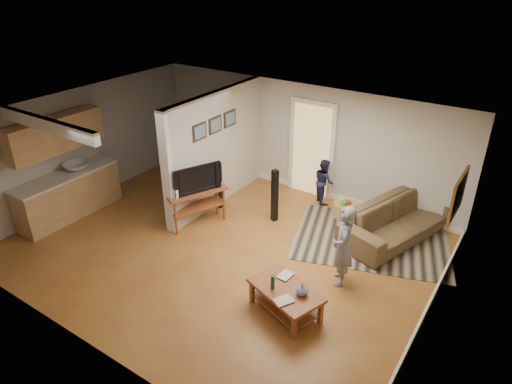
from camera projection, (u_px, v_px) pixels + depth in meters
ground at (223, 247)px, 8.67m from camera, size 7.50×7.50×0.00m
room_shell at (190, 157)px, 8.84m from camera, size 7.54×6.02×2.52m
area_rug at (371, 240)px, 8.88m from camera, size 3.42×2.92×0.01m
sofa at (395, 236)px, 9.01m from camera, size 1.71×2.69×0.73m
coffee_table at (287, 294)px, 6.93m from camera, size 1.29×0.99×0.67m
tv_console at (196, 194)px, 9.10m from camera, size 0.93×1.31×1.06m
speaker_left at (219, 185)px, 9.80m from camera, size 0.14×0.14×1.07m
speaker_right at (275, 196)px, 9.30m from camera, size 0.15×0.15×1.14m
toy_basket at (344, 209)px, 9.62m from camera, size 0.48×0.48×0.42m
child at (339, 281)px, 7.75m from camera, size 0.53×0.62×1.44m
toddler at (322, 201)px, 10.29m from camera, size 0.62×0.62×1.02m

